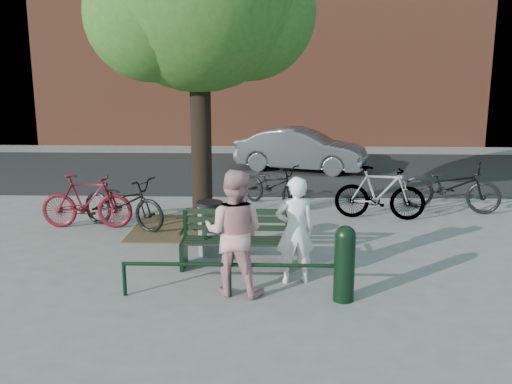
{
  "coord_description": "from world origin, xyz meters",
  "views": [
    {
      "loc": [
        0.62,
        -8.76,
        3.24
      ],
      "look_at": [
        0.3,
        1.0,
        1.04
      ],
      "focal_mm": 40.0,
      "sensor_mm": 36.0,
      "label": 1
    }
  ],
  "objects_px": {
    "litter_bin": "(210,228)",
    "bicycle_c": "(273,185)",
    "person_right": "(234,233)",
    "parked_car": "(301,150)",
    "park_bench": "(235,238)",
    "person_left": "(295,230)",
    "bollard": "(344,261)"
  },
  "relations": [
    {
      "from": "bollard",
      "to": "person_left",
      "type": "bearing_deg",
      "value": 134.5
    },
    {
      "from": "bollard",
      "to": "litter_bin",
      "type": "height_order",
      "value": "bollard"
    },
    {
      "from": "parked_car",
      "to": "person_right",
      "type": "bearing_deg",
      "value": -170.17
    },
    {
      "from": "parked_car",
      "to": "bicycle_c",
      "type": "bearing_deg",
      "value": -172.85
    },
    {
      "from": "park_bench",
      "to": "person_right",
      "type": "relative_size",
      "value": 0.96
    },
    {
      "from": "person_left",
      "to": "park_bench",
      "type": "bearing_deg",
      "value": -47.26
    },
    {
      "from": "person_left",
      "to": "bicycle_c",
      "type": "distance_m",
      "value": 4.77
    },
    {
      "from": "park_bench",
      "to": "person_left",
      "type": "bearing_deg",
      "value": -35.69
    },
    {
      "from": "person_left",
      "to": "person_right",
      "type": "bearing_deg",
      "value": 15.91
    },
    {
      "from": "bollard",
      "to": "person_right",
      "type": "bearing_deg",
      "value": 171.92
    },
    {
      "from": "litter_bin",
      "to": "bicycle_c",
      "type": "height_order",
      "value": "bicycle_c"
    },
    {
      "from": "park_bench",
      "to": "bicycle_c",
      "type": "relative_size",
      "value": 0.92
    },
    {
      "from": "bicycle_c",
      "to": "parked_car",
      "type": "xyz_separation_m",
      "value": [
        0.86,
        4.47,
        0.16
      ]
    },
    {
      "from": "park_bench",
      "to": "bollard",
      "type": "relative_size",
      "value": 1.6
    },
    {
      "from": "bollard",
      "to": "bicycle_c",
      "type": "bearing_deg",
      "value": 100.54
    },
    {
      "from": "person_right",
      "to": "bicycle_c",
      "type": "relative_size",
      "value": 0.96
    },
    {
      "from": "person_left",
      "to": "bollard",
      "type": "height_order",
      "value": "person_left"
    },
    {
      "from": "person_right",
      "to": "parked_car",
      "type": "relative_size",
      "value": 0.46
    },
    {
      "from": "person_left",
      "to": "bicycle_c",
      "type": "xyz_separation_m",
      "value": [
        -0.35,
        4.75,
        -0.32
      ]
    },
    {
      "from": "park_bench",
      "to": "parked_car",
      "type": "height_order",
      "value": "parked_car"
    },
    {
      "from": "park_bench",
      "to": "litter_bin",
      "type": "distance_m",
      "value": 0.75
    },
    {
      "from": "person_left",
      "to": "litter_bin",
      "type": "xyz_separation_m",
      "value": [
        -1.42,
        1.25,
        -0.34
      ]
    },
    {
      "from": "park_bench",
      "to": "person_left",
      "type": "height_order",
      "value": "person_left"
    },
    {
      "from": "park_bench",
      "to": "parked_car",
      "type": "relative_size",
      "value": 0.44
    },
    {
      "from": "person_right",
      "to": "bollard",
      "type": "xyz_separation_m",
      "value": [
        1.54,
        -0.22,
        -0.33
      ]
    },
    {
      "from": "park_bench",
      "to": "person_right",
      "type": "xyz_separation_m",
      "value": [
        0.06,
        -1.13,
        0.43
      ]
    },
    {
      "from": "person_left",
      "to": "parked_car",
      "type": "bearing_deg",
      "value": -104.74
    },
    {
      "from": "person_right",
      "to": "parked_car",
      "type": "xyz_separation_m",
      "value": [
        1.39,
        9.68,
        -0.25
      ]
    },
    {
      "from": "person_left",
      "to": "parked_car",
      "type": "relative_size",
      "value": 0.41
    },
    {
      "from": "park_bench",
      "to": "litter_bin",
      "type": "height_order",
      "value": "park_bench"
    },
    {
      "from": "person_right",
      "to": "bicycle_c",
      "type": "xyz_separation_m",
      "value": [
        0.53,
        5.21,
        -0.41
      ]
    },
    {
      "from": "bollard",
      "to": "bicycle_c",
      "type": "height_order",
      "value": "bollard"
    }
  ]
}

